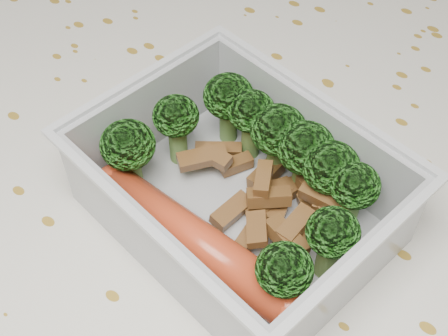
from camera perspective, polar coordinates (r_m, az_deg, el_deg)
The scene contains 6 objects.
dining_table at distance 0.46m, azimuth 0.16°, elevation -9.39°, with size 1.40×0.90×0.75m.
tablecloth at distance 0.42m, azimuth 0.17°, elevation -5.89°, with size 1.46×0.96×0.19m.
lunch_container at distance 0.36m, azimuth 1.30°, elevation -2.74°, with size 0.19×0.16×0.06m.
broccoli_florets at distance 0.36m, azimuth 3.71°, elevation 1.03°, with size 0.16×0.11×0.05m.
meat_pile at distance 0.37m, azimuth 4.38°, elevation -2.80°, with size 0.11×0.08×0.03m.
sausage at distance 0.35m, azimuth -2.60°, elevation -6.73°, with size 0.15×0.03×0.03m.
Camera 1 is at (0.14, -0.19, 1.07)m, focal length 50.00 mm.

